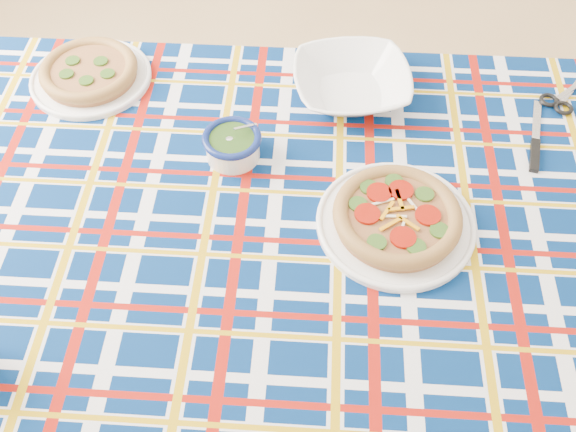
{
  "coord_description": "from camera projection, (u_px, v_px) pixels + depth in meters",
  "views": [
    {
      "loc": [
        -0.53,
        -1.31,
        1.62
      ],
      "look_at": [
        -0.48,
        -0.62,
        0.71
      ],
      "focal_mm": 40.0,
      "sensor_mm": 36.0,
      "label": 1
    }
  ],
  "objects": [
    {
      "name": "serving_bowl",
      "position": [
        351.0,
        83.0,
        1.35
      ],
      "size": [
        0.25,
        0.25,
        0.06
      ],
      "primitive_type": "imported",
      "rotation": [
        0.0,
        0.0,
        0.01
      ],
      "color": "white",
      "rests_on": "tablecloth"
    },
    {
      "name": "dining_table",
      "position": [
        306.0,
        232.0,
        1.24
      ],
      "size": [
        1.58,
        1.12,
        0.69
      ],
      "rotation": [
        0.0,
        0.0,
        -0.14
      ],
      "color": "brown",
      "rests_on": "floor"
    },
    {
      "name": "main_focaccia_plate",
      "position": [
        397.0,
        216.0,
        1.14
      ],
      "size": [
        0.37,
        0.37,
        0.06
      ],
      "primitive_type": null,
      "rotation": [
        0.0,
        0.0,
        -0.29
      ],
      "color": "#905B33",
      "rests_on": "tablecloth"
    },
    {
      "name": "tablecloth",
      "position": [
        306.0,
        225.0,
        1.22
      ],
      "size": [
        1.62,
        1.15,
        0.1
      ],
      "primitive_type": null,
      "rotation": [
        0.0,
        0.0,
        -0.14
      ],
      "color": "navy",
      "rests_on": "dining_table"
    },
    {
      "name": "table_knife",
      "position": [
        537.0,
        122.0,
        1.31
      ],
      "size": [
        0.09,
        0.21,
        0.01
      ],
      "primitive_type": null,
      "rotation": [
        0.0,
        0.0,
        1.22
      ],
      "color": "silver",
      "rests_on": "tablecloth"
    },
    {
      "name": "pesto_bowl",
      "position": [
        232.0,
        144.0,
        1.24
      ],
      "size": [
        0.12,
        0.12,
        0.07
      ],
      "primitive_type": null,
      "rotation": [
        0.0,
        0.0,
        -0.05
      ],
      "color": "#1A350E",
      "rests_on": "tablecloth"
    },
    {
      "name": "kitchen_scissors",
      "position": [
        572.0,
        89.0,
        1.37
      ],
      "size": [
        0.18,
        0.17,
        0.01
      ],
      "primitive_type": null,
      "rotation": [
        0.0,
        0.0,
        0.71
      ],
      "color": "silver",
      "rests_on": "tablecloth"
    },
    {
      "name": "floor",
      "position": [
        417.0,
        191.0,
        2.11
      ],
      "size": [
        4.0,
        4.0,
        0.0
      ],
      "primitive_type": "plane",
      "color": "tan",
      "rests_on": "ground"
    },
    {
      "name": "second_focaccia_plate",
      "position": [
        89.0,
        71.0,
        1.38
      ],
      "size": [
        0.28,
        0.28,
        0.05
      ],
      "primitive_type": null,
      "rotation": [
        0.0,
        0.0,
        0.03
      ],
      "color": "#905B33",
      "rests_on": "tablecloth"
    }
  ]
}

